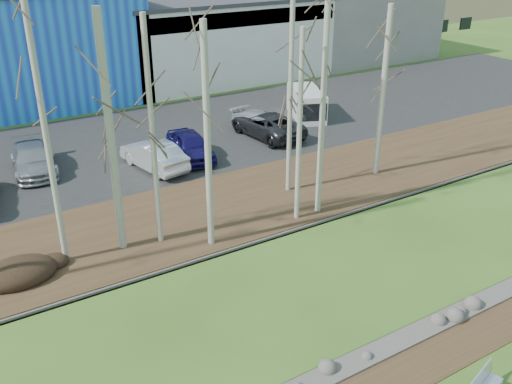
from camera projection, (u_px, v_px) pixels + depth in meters
dirt_strip at (427, 358)px, 17.67m from camera, size 80.00×1.80×0.03m
near_bank_rocks at (403, 341)px, 18.45m from camera, size 80.00×0.80×0.50m
river at (325, 280)px, 21.60m from camera, size 80.00×8.00×0.90m
far_bank_rocks at (266, 235)px, 24.76m from camera, size 80.00×0.80×0.46m
far_bank at (230, 206)px, 27.19m from camera, size 80.00×7.00×0.15m
parking_lot at (146, 142)px, 35.27m from camera, size 80.00×14.00×0.14m
building_white at (211, 36)px, 50.37m from camera, size 18.36×12.24×6.80m
building_grey at (350, 19)px, 57.95m from camera, size 14.28×12.24×7.30m
dirt_mound at (18, 272)px, 21.33m from camera, size 2.87×2.03×0.56m
birch_1 at (43, 119)px, 20.19m from camera, size 0.23×0.23×11.67m
birch_2 at (111, 137)px, 21.58m from camera, size 0.32×0.32×9.55m
birch_3 at (152, 136)px, 22.12m from camera, size 0.22×0.22×9.29m
birch_4 at (208, 140)px, 21.96m from camera, size 0.27×0.27×9.08m
birch_5 at (290, 99)px, 26.74m from camera, size 0.23×0.23×9.36m
birch_6 at (299, 129)px, 24.20m from camera, size 0.22×0.22×8.47m
birch_7 at (324, 92)px, 24.23m from camera, size 0.26×0.26×11.27m
birch_8 at (383, 93)px, 28.86m from camera, size 0.29×0.29×8.72m
car_3 at (35, 159)px, 30.58m from camera, size 2.50×5.03×1.40m
car_4 at (190, 145)px, 32.34m from camera, size 2.32×4.70×1.54m
car_5 at (154, 155)px, 30.94m from camera, size 2.41×4.90×1.54m
car_6 at (267, 124)px, 35.77m from camera, size 2.96×5.68×1.53m
car_7 at (260, 123)px, 36.40m from camera, size 2.44×4.70×1.30m
car_8 at (32, 160)px, 30.50m from camera, size 2.50×5.03×1.40m
van_white at (307, 104)px, 39.19m from camera, size 3.39×4.75×1.92m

